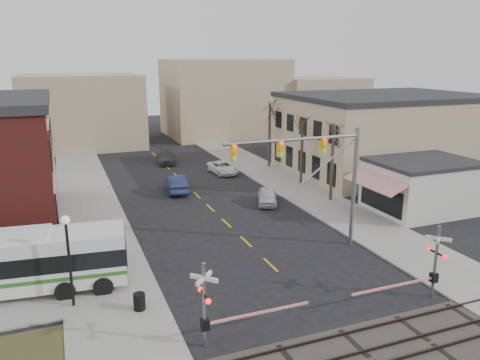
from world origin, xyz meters
The scene contains 22 objects.
ground centered at (0.00, 0.00, 0.00)m, with size 160.00×160.00×0.00m, color black.
sidewalk_west centered at (-9.50, 20.00, 0.06)m, with size 5.00×60.00×0.12m, color gray.
sidewalk_east centered at (9.50, 20.00, 0.06)m, with size 5.00×60.00×0.12m, color gray.
ballast_strip centered at (0.00, -8.00, 0.03)m, with size 160.00×5.00×0.06m, color #332D28.
rail_tracks centered at (0.00, -8.00, 0.12)m, with size 160.00×3.91×0.14m.
tan_building centered at (22.00, 20.00, 4.26)m, with size 20.30×15.30×8.50m.
awning_shop centered at (15.97, 7.00, 2.16)m, with size 9.74×6.20×4.30m.
tree_east_a centered at (10.50, 12.00, 3.50)m, with size 0.28×0.28×6.75m.
tree_east_b centered at (10.80, 18.00, 3.27)m, with size 0.28×0.28×6.30m.
tree_east_c centered at (11.00, 26.00, 3.72)m, with size 0.28×0.28×7.20m.
transit_bus centered at (-14.83, 3.68, 1.85)m, with size 12.99×4.14×3.29m.
traffic_signal_mast centered at (3.89, 3.04, 5.70)m, with size 9.33×0.30×8.00m.
rr_crossing_west centered at (-5.78, -4.53, 1.97)m, with size 5.60×1.36×4.00m.
rr_crossing_east centered at (5.94, -4.67, 1.97)m, with size 5.60×1.36×4.00m.
street_lamp centered at (-11.46, 1.11, 3.52)m, with size 0.44×0.44×4.82m.
trash_bin centered at (-8.39, -0.51, 0.54)m, with size 0.60×0.60×0.85m, color black.
car_a centered at (5.00, 13.40, 0.67)m, with size 1.59×3.94×1.34m, color silver.
car_b centered at (-1.51, 19.90, 0.81)m, with size 1.71×4.91×1.62m, color #1C2646.
car_c centered at (5.00, 25.10, 0.65)m, with size 2.14×4.65×1.29m, color white.
car_d centered at (0.40, 32.50, 0.71)m, with size 2.00×4.91×1.42m, color #3F4044.
pedestrian_near centered at (-9.85, 2.82, 1.06)m, with size 0.68×0.45×1.87m, color #4D3F3E.
pedestrian_far centered at (-9.68, 8.10, 1.06)m, with size 0.91×0.71×1.87m, color #36345C.
Camera 1 is at (-11.37, -21.89, 12.37)m, focal length 35.00 mm.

